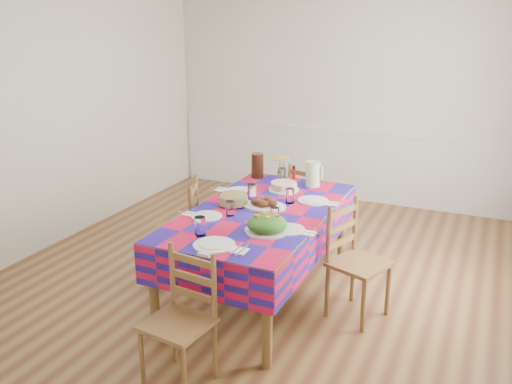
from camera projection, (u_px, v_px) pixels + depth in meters
room at (259, 131)px, 4.64m from camera, size 4.58×5.08×2.78m
wainscot at (336, 161)px, 7.06m from camera, size 4.41×0.06×0.92m
dining_table at (261, 220)px, 4.46m from camera, size 1.07×1.99×0.78m
setting_near_head at (210, 238)px, 3.79m from camera, size 0.48×0.32×0.14m
setting_left_near at (214, 213)px, 4.29m from camera, size 0.45×0.27×0.12m
setting_left_far at (243, 191)px, 4.81m from camera, size 0.51×0.31×0.14m
setting_right_near at (284, 224)px, 4.06m from camera, size 0.47×0.27×0.12m
setting_right_far at (305, 199)px, 4.62m from camera, size 0.50×0.29×0.13m
meat_platter at (264, 204)px, 4.49m from camera, size 0.38×0.28×0.07m
salad_platter at (267, 225)px, 3.98m from camera, size 0.33×0.33×0.14m
pasta_bowl at (233, 200)px, 4.54m from camera, size 0.25×0.25×0.09m
cake at (284, 186)px, 4.93m from camera, size 0.28×0.28×0.08m
serving_utensils at (270, 217)px, 4.27m from camera, size 0.14×0.32×0.01m
flower_vase at (281, 171)px, 5.16m from camera, size 0.16×0.13×0.26m
hot_sauce at (294, 174)px, 5.17m from camera, size 0.04×0.04×0.16m
green_pitcher at (313, 174)px, 5.03m from camera, size 0.14×0.14×0.24m
tea_pitcher at (257, 166)px, 5.30m from camera, size 0.12×0.12×0.24m
name_card at (204, 255)px, 3.58m from camera, size 0.09×0.03×0.02m
chair_near at (181, 321)px, 3.45m from camera, size 0.44×0.42×0.90m
chair_far at (309, 204)px, 5.64m from camera, size 0.46×0.45×0.86m
chair_left at (180, 230)px, 4.86m from camera, size 0.51×0.52×0.92m
chair_right at (355, 262)px, 4.23m from camera, size 0.51×0.52×0.93m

